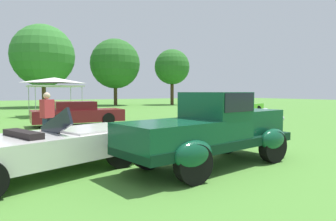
# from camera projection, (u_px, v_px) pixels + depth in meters

# --- Properties ---
(ground_plane) EXTENTS (120.00, 120.00, 0.00)m
(ground_plane) POSITION_uv_depth(u_px,v_px,m) (211.00, 163.00, 7.21)
(ground_plane) COLOR #4C8433
(feature_pickup_truck) EXTENTS (4.72, 2.26, 1.70)m
(feature_pickup_truck) POSITION_uv_depth(u_px,v_px,m) (212.00, 128.00, 6.87)
(feature_pickup_truck) COLOR black
(feature_pickup_truck) RESTS_ON ground_plane
(neighbor_convertible) EXTENTS (4.79, 2.94, 1.40)m
(neighbor_convertible) POSITION_uv_depth(u_px,v_px,m) (50.00, 146.00, 6.25)
(neighbor_convertible) COLOR silver
(neighbor_convertible) RESTS_ON ground_plane
(show_car_burgundy) EXTENTS (4.54, 2.00, 1.22)m
(show_car_burgundy) POSITION_uv_depth(u_px,v_px,m) (78.00, 114.00, 15.18)
(show_car_burgundy) COLOR maroon
(show_car_burgundy) RESTS_ON ground_plane
(show_car_lime) EXTENTS (4.71, 2.73, 1.22)m
(show_car_lime) POSITION_uv_depth(u_px,v_px,m) (240.00, 107.00, 22.47)
(show_car_lime) COLOR #60C62D
(show_car_lime) RESTS_ON ground_plane
(spectator_between_cars) EXTENTS (0.47, 0.41, 1.69)m
(spectator_between_cars) POSITION_uv_depth(u_px,v_px,m) (47.00, 116.00, 9.72)
(spectator_between_cars) COLOR #283351
(spectator_between_cars) RESTS_ON ground_plane
(canopy_tent_center_field) EXTENTS (3.30, 3.30, 2.71)m
(canopy_tent_center_field) POSITION_uv_depth(u_px,v_px,m) (54.00, 82.00, 20.91)
(canopy_tent_center_field) COLOR #B7B7BC
(canopy_tent_center_field) RESTS_ON ground_plane
(treeline_center) EXTENTS (6.79, 6.79, 9.05)m
(treeline_center) POSITION_uv_depth(u_px,v_px,m) (43.00, 56.00, 32.79)
(treeline_center) COLOR brown
(treeline_center) RESTS_ON ground_plane
(treeline_mid_right) EXTENTS (6.20, 6.20, 8.32)m
(treeline_mid_right) POSITION_uv_depth(u_px,v_px,m) (115.00, 64.00, 37.49)
(treeline_mid_right) COLOR #47331E
(treeline_mid_right) RESTS_ON ground_plane
(treeline_far_right) EXTENTS (4.60, 4.60, 7.27)m
(treeline_far_right) POSITION_uv_depth(u_px,v_px,m) (172.00, 67.00, 39.20)
(treeline_far_right) COLOR #47331E
(treeline_far_right) RESTS_ON ground_plane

